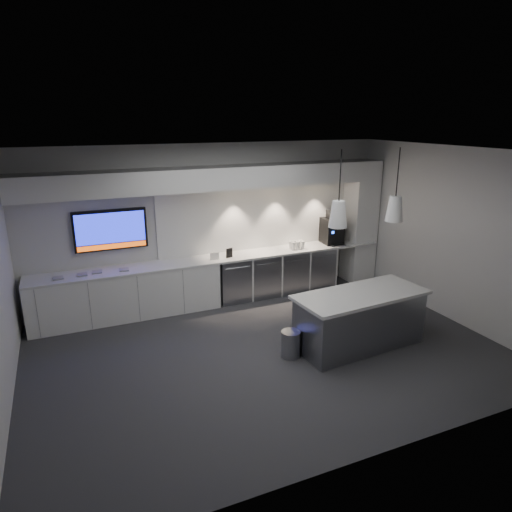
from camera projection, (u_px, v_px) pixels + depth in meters
name	position (u px, v px, depth m)	size (l,w,h in m)	color
floor	(267.00, 351.00, 7.01)	(7.00, 7.00, 0.00)	#333235
ceiling	(268.00, 152.00, 6.13)	(7.00, 7.00, 0.00)	black
wall_back	(213.00, 223.00, 8.76)	(7.00, 7.00, 0.00)	silver
wall_front	(377.00, 330.00, 4.38)	(7.00, 7.00, 0.00)	silver
wall_right	(451.00, 235.00, 7.90)	(7.00, 7.00, 0.00)	silver
back_counter	(219.00, 258.00, 8.66)	(6.80, 0.65, 0.04)	silver
left_base_cabinets	(127.00, 294.00, 8.13)	(3.30, 0.63, 0.86)	white
fridge_unit_a	(232.00, 279.00, 8.89)	(0.60, 0.61, 0.85)	gray
fridge_unit_b	(262.00, 275.00, 9.13)	(0.60, 0.61, 0.85)	gray
fridge_unit_c	(289.00, 271.00, 9.37)	(0.60, 0.61, 0.85)	gray
fridge_unit_d	(316.00, 267.00, 9.61)	(0.60, 0.61, 0.85)	gray
backsplash	(270.00, 215.00, 9.19)	(4.60, 0.03, 1.30)	white
soffit	(217.00, 178.00, 8.24)	(6.90, 0.60, 0.40)	white
column	(360.00, 222.00, 9.77)	(0.55, 0.55, 2.60)	white
wall_tv	(111.00, 230.00, 7.98)	(1.25, 0.07, 0.72)	black
island	(359.00, 319.00, 7.08)	(2.14, 1.05, 0.88)	gray
bin	(291.00, 344.00, 6.81)	(0.29, 0.29, 0.41)	gray
coffee_machine	(332.00, 230.00, 9.54)	(0.42, 0.58, 0.70)	black
sign_black	(229.00, 253.00, 8.62)	(0.14, 0.02, 0.18)	black
sign_white	(215.00, 256.00, 8.49)	(0.18, 0.02, 0.14)	silver
cup_cluster	(297.00, 245.00, 9.18)	(0.30, 0.19, 0.16)	white
tray_a	(58.00, 278.00, 7.50)	(0.16, 0.16, 0.03)	gray
tray_b	(82.00, 275.00, 7.67)	(0.16, 0.16, 0.03)	gray
tray_c	(97.00, 272.00, 7.80)	(0.16, 0.16, 0.03)	gray
tray_d	(124.00, 270.00, 7.92)	(0.16, 0.16, 0.03)	gray
pendant_left	(338.00, 214.00, 6.39)	(0.26, 0.26, 1.08)	white
pendant_right	(395.00, 208.00, 6.77)	(0.26, 0.26, 1.08)	white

